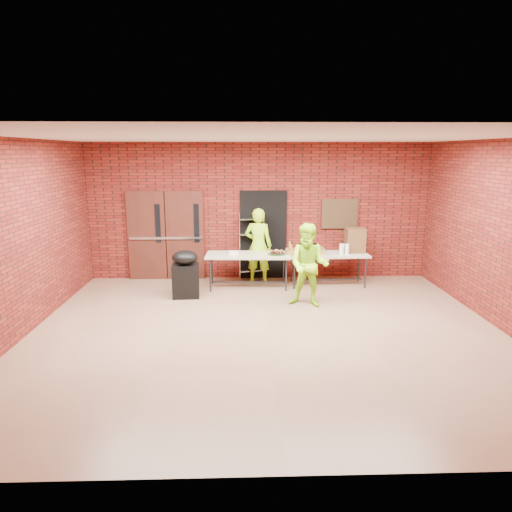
{
  "coord_description": "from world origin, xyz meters",
  "views": [
    {
      "loc": [
        -0.41,
        -7.2,
        2.97
      ],
      "look_at": [
        -0.14,
        1.4,
        1.01
      ],
      "focal_mm": 32.0,
      "sensor_mm": 36.0,
      "label": 1
    }
  ],
  "objects": [
    {
      "name": "basket_apples",
      "position": [
        0.98,
        2.56,
        0.8
      ],
      "size": [
        0.46,
        0.35,
        0.14
      ],
      "color": "#8D5E38",
      "rests_on": "table_right"
    },
    {
      "name": "double_doors",
      "position": [
        -2.2,
        3.44,
        1.05
      ],
      "size": [
        1.78,
        0.12,
        2.1
      ],
      "color": "#451C13",
      "rests_on": "room"
    },
    {
      "name": "basket_bananas",
      "position": [
        0.82,
        2.73,
        0.8
      ],
      "size": [
        0.48,
        0.38,
        0.15
      ],
      "color": "#8D5E38",
      "rests_on": "table_right"
    },
    {
      "name": "covered_grill",
      "position": [
        -1.59,
        2.02,
        0.5
      ],
      "size": [
        0.58,
        0.5,
        1.0
      ],
      "rotation": [
        0.0,
        0.0,
        0.07
      ],
      "color": "black",
      "rests_on": "room"
    },
    {
      "name": "table_right",
      "position": [
        1.54,
        2.8,
        0.67
      ],
      "size": [
        1.81,
        0.8,
        0.73
      ],
      "rotation": [
        0.0,
        0.0,
        0.03
      ],
      "color": "tan",
      "rests_on": "room"
    },
    {
      "name": "dark_doorway",
      "position": [
        0.1,
        3.46,
        1.05
      ],
      "size": [
        1.1,
        0.06,
        2.1
      ],
      "primitive_type": "cube",
      "color": "black",
      "rests_on": "room"
    },
    {
      "name": "table_left",
      "position": [
        -0.28,
        2.66,
        0.7
      ],
      "size": [
        1.89,
        0.85,
        0.76
      ],
      "rotation": [
        0.0,
        0.0,
        -0.04
      ],
      "color": "tan",
      "rests_on": "room"
    },
    {
      "name": "muffin_tray",
      "position": [
        0.36,
        2.61,
        0.81
      ],
      "size": [
        0.39,
        0.39,
        0.1
      ],
      "color": "#13491B",
      "rests_on": "table_left"
    },
    {
      "name": "wire_rack",
      "position": [
        -0.18,
        3.32,
        0.79
      ],
      "size": [
        0.61,
        0.33,
        1.59
      ],
      "primitive_type": null,
      "rotation": [
        0.0,
        0.0,
        0.25
      ],
      "color": "silver",
      "rests_on": "room"
    },
    {
      "name": "volunteer_woman",
      "position": [
        -0.03,
        3.1,
        0.87
      ],
      "size": [
        0.72,
        0.56,
        1.74
      ],
      "primitive_type": "imported",
      "rotation": [
        0.0,
        0.0,
        2.89
      ],
      "color": "#9EEA1A",
      "rests_on": "room"
    },
    {
      "name": "room",
      "position": [
        0.0,
        0.0,
        1.6
      ],
      "size": [
        8.08,
        7.08,
        3.28
      ],
      "color": "#846247",
      "rests_on": "ground"
    },
    {
      "name": "cup_stack_back",
      "position": [
        1.88,
        2.83,
        0.84
      ],
      "size": [
        0.07,
        0.07,
        0.22
      ],
      "primitive_type": "cylinder",
      "color": "white",
      "rests_on": "table_right"
    },
    {
      "name": "cup_stack_front",
      "position": [
        1.81,
        2.7,
        0.86
      ],
      "size": [
        0.08,
        0.08,
        0.24
      ],
      "primitive_type": "cylinder",
      "color": "white",
      "rests_on": "table_right"
    },
    {
      "name": "cup_stack_mid",
      "position": [
        1.94,
        2.67,
        0.85
      ],
      "size": [
        0.08,
        0.08,
        0.24
      ],
      "primitive_type": "cylinder",
      "color": "white",
      "rests_on": "table_right"
    },
    {
      "name": "coffee_dispenser",
      "position": [
        2.17,
        2.95,
        1.01
      ],
      "size": [
        0.42,
        0.37,
        0.55
      ],
      "primitive_type": "cube",
      "color": "#4F351B",
      "rests_on": "table_right"
    },
    {
      "name": "napkin_box",
      "position": [
        -0.59,
        2.7,
        0.8
      ],
      "size": [
        0.2,
        0.13,
        0.07
      ],
      "primitive_type": "cube",
      "color": "white",
      "rests_on": "table_left"
    },
    {
      "name": "basket_oranges",
      "position": [
        1.21,
        2.87,
        0.8
      ],
      "size": [
        0.48,
        0.37,
        0.15
      ],
      "color": "#8D5E38",
      "rests_on": "table_right"
    },
    {
      "name": "volunteer_man",
      "position": [
        0.89,
        1.37,
        0.82
      ],
      "size": [
        0.96,
        0.86,
        1.64
      ],
      "primitive_type": "imported",
      "rotation": [
        0.0,
        0.0,
        -0.35
      ],
      "color": "#9EEA1A",
      "rests_on": "room"
    },
    {
      "name": "bronze_plaque",
      "position": [
        1.9,
        3.45,
        1.55
      ],
      "size": [
        0.85,
        0.04,
        0.7
      ],
      "primitive_type": "cube",
      "color": "#422E1A",
      "rests_on": "room"
    }
  ]
}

